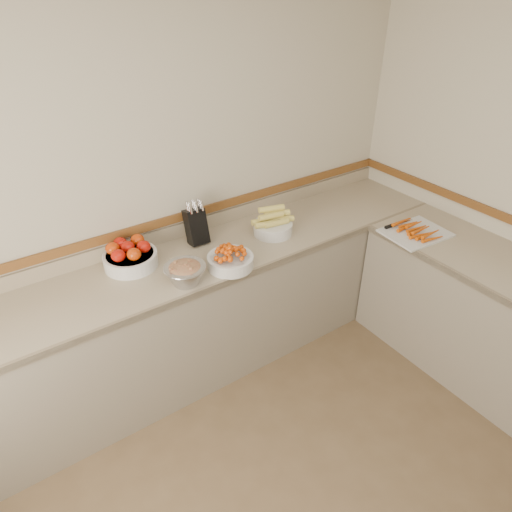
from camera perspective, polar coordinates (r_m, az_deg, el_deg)
back_wall at (r=3.02m, az=-12.71°, el=8.27°), size 4.00×0.00×4.00m
counter_back at (r=3.20m, az=-8.57°, el=-7.58°), size 4.00×0.65×1.08m
knife_block at (r=3.09m, az=-7.50°, el=3.81°), size 0.13×0.16×0.31m
tomato_bowl at (r=2.95m, az=-15.49°, el=0.01°), size 0.34×0.34×0.17m
cherry_tomato_bowl at (r=2.85m, az=-3.23°, el=-0.38°), size 0.29×0.29×0.16m
corn_bowl at (r=3.20m, az=2.12°, el=3.90°), size 0.30×0.28×0.20m
rhubarb_bowl at (r=2.72m, az=-8.83°, el=-2.06°), size 0.25×0.25×0.14m
cutting_board at (r=3.41m, az=19.29°, el=2.94°), size 0.46×0.37×0.06m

